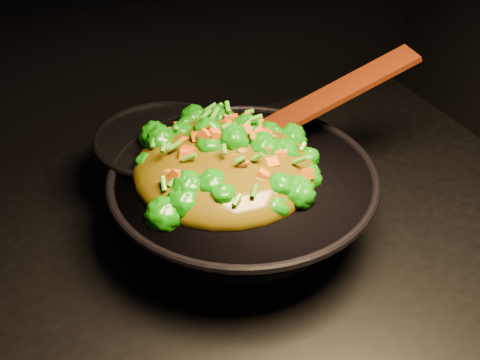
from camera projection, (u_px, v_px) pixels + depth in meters
name	position (u px, v px, depth m)	size (l,w,h in m)	color
wok	(243.00, 204.00, 0.89)	(0.38, 0.38, 0.11)	black
stir_fry	(225.00, 145.00, 0.84)	(0.27, 0.27, 0.09)	#137108
spatula	(320.00, 102.00, 0.92)	(0.32, 0.05, 0.01)	#370D05
back_pot	(165.00, 165.00, 0.96)	(0.20, 0.20, 0.12)	black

